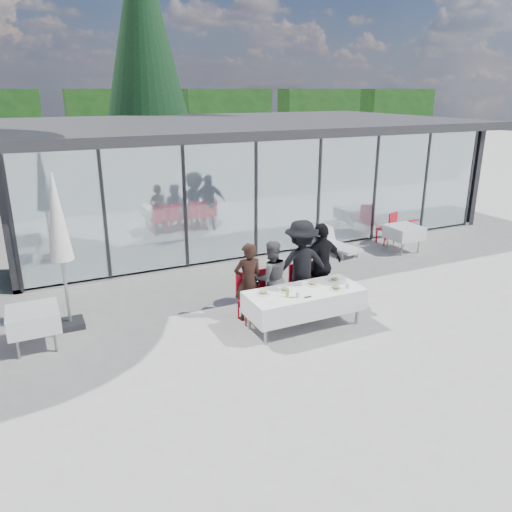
{
  "coord_description": "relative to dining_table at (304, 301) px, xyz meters",
  "views": [
    {
      "loc": [
        -4.49,
        -7.66,
        4.38
      ],
      "look_at": [
        -0.3,
        1.2,
        1.1
      ],
      "focal_mm": 35.0,
      "sensor_mm": 36.0,
      "label": 1
    }
  ],
  "objects": [
    {
      "name": "ground",
      "position": [
        -0.1,
        0.13,
        -0.54
      ],
      "size": [
        90.0,
        90.0,
        0.0
      ],
      "primitive_type": "plane",
      "color": "#9D9B95",
      "rests_on": "ground"
    },
    {
      "name": "pavilion",
      "position": [
        1.91,
        8.29,
        1.61
      ],
      "size": [
        14.8,
        8.8,
        3.44
      ],
      "color": "gray",
      "rests_on": "ground"
    },
    {
      "name": "treeline",
      "position": [
        -2.1,
        28.13,
        1.66
      ],
      "size": [
        62.5,
        2.0,
        4.4
      ],
      "color": "black",
      "rests_on": "ground"
    },
    {
      "name": "dining_table",
      "position": [
        0.0,
        0.0,
        0.0
      ],
      "size": [
        2.26,
        0.96,
        0.75
      ],
      "color": "white",
      "rests_on": "ground"
    },
    {
      "name": "diner_a",
      "position": [
        -0.83,
        0.76,
        0.26
      ],
      "size": [
        0.64,
        0.64,
        1.59
      ],
      "primitive_type": "imported",
      "rotation": [
        0.0,
        0.0,
        3.03
      ],
      "color": "black",
      "rests_on": "ground"
    },
    {
      "name": "diner_chair_a",
      "position": [
        -0.83,
        0.75,
        -0.0
      ],
      "size": [
        0.44,
        0.44,
        0.97
      ],
      "color": "red",
      "rests_on": "ground"
    },
    {
      "name": "diner_b",
      "position": [
        -0.33,
        0.76,
        0.25
      ],
      "size": [
        0.88,
        0.88,
        1.57
      ],
      "primitive_type": "imported",
      "rotation": [
        0.0,
        0.0,
        2.97
      ],
      "color": "#535353",
      "rests_on": "ground"
    },
    {
      "name": "diner_chair_b",
      "position": [
        -0.33,
        0.75,
        -0.0
      ],
      "size": [
        0.44,
        0.44,
        0.97
      ],
      "color": "red",
      "rests_on": "ground"
    },
    {
      "name": "diner_c",
      "position": [
        0.35,
        0.76,
        0.42
      ],
      "size": [
        1.47,
        1.47,
        1.91
      ],
      "primitive_type": "imported",
      "rotation": [
        0.0,
        0.0,
        2.92
      ],
      "color": "black",
      "rests_on": "ground"
    },
    {
      "name": "diner_chair_c",
      "position": [
        0.35,
        0.75,
        -0.0
      ],
      "size": [
        0.44,
        0.44,
        0.97
      ],
      "color": "red",
      "rests_on": "ground"
    },
    {
      "name": "diner_d",
      "position": [
        0.85,
        0.76,
        0.36
      ],
      "size": [
        1.22,
        1.22,
        1.79
      ],
      "primitive_type": "imported",
      "rotation": [
        0.0,
        0.0,
        3.31
      ],
      "color": "black",
      "rests_on": "ground"
    },
    {
      "name": "diner_chair_d",
      "position": [
        0.85,
        0.75,
        -0.0
      ],
      "size": [
        0.44,
        0.44,
        0.97
      ],
      "color": "red",
      "rests_on": "ground"
    },
    {
      "name": "plate_a",
      "position": [
        -0.79,
        0.18,
        0.24
      ],
      "size": [
        0.27,
        0.27,
        0.07
      ],
      "color": "silver",
      "rests_on": "dining_table"
    },
    {
      "name": "plate_b",
      "position": [
        -0.35,
        0.15,
        0.24
      ],
      "size": [
        0.27,
        0.27,
        0.07
      ],
      "color": "silver",
      "rests_on": "dining_table"
    },
    {
      "name": "plate_c",
      "position": [
        0.28,
        0.19,
        0.24
      ],
      "size": [
        0.27,
        0.27,
        0.07
      ],
      "color": "silver",
      "rests_on": "dining_table"
    },
    {
      "name": "plate_d",
      "position": [
        0.81,
        0.18,
        0.24
      ],
      "size": [
        0.27,
        0.27,
        0.07
      ],
      "color": "silver",
      "rests_on": "dining_table"
    },
    {
      "name": "plate_extra",
      "position": [
        0.57,
        -0.2,
        0.24
      ],
      "size": [
        0.27,
        0.27,
        0.07
      ],
      "color": "silver",
      "rests_on": "dining_table"
    },
    {
      "name": "juice_bottle",
      "position": [
        -0.45,
        -0.14,
        0.29
      ],
      "size": [
        0.06,
        0.06,
        0.16
      ],
      "primitive_type": "cylinder",
      "color": "#86C050",
      "rests_on": "dining_table"
    },
    {
      "name": "drinking_glasses",
      "position": [
        0.25,
        -0.25,
        0.26
      ],
      "size": [
        1.15,
        0.1,
        0.1
      ],
      "color": "silver",
      "rests_on": "dining_table"
    },
    {
      "name": "folded_eyeglasses",
      "position": [
        -0.12,
        -0.31,
        0.22
      ],
      "size": [
        0.14,
        0.03,
        0.01
      ],
      "primitive_type": "cube",
      "color": "black",
      "rests_on": "dining_table"
    },
    {
      "name": "spare_table_left",
      "position": [
        -4.73,
        1.3,
        0.02
      ],
      "size": [
        0.86,
        0.86,
        0.74
      ],
      "color": "white",
      "rests_on": "ground"
    },
    {
      "name": "spare_table_right",
      "position": [
        4.96,
        2.89,
        0.02
      ],
      "size": [
        0.86,
        0.86,
        0.74
      ],
      "color": "white",
      "rests_on": "ground"
    },
    {
      "name": "spare_chair_a",
      "position": [
        6.43,
        4.41,
        -0.0
      ],
      "size": [
        0.49,
        0.49,
        0.97
      ],
      "color": "red",
      "rests_on": "ground"
    },
    {
      "name": "spare_chair_b",
      "position": [
        5.04,
        3.62,
        -0.0
      ],
      "size": [
        0.57,
        0.57,
        0.97
      ],
      "color": "red",
      "rests_on": "ground"
    },
    {
      "name": "market_umbrella",
      "position": [
        -4.1,
        1.91,
        1.45
      ],
      "size": [
        0.5,
        0.5,
        3.0
      ],
      "color": "black",
      "rests_on": "ground"
    },
    {
      "name": "lounger",
      "position": [
        3.19,
        3.68,
        -0.28
      ],
      "size": [
        0.84,
        1.42,
        0.72
      ],
      "color": "silver",
      "rests_on": "ground"
    },
    {
      "name": "conifer_tree",
      "position": [
        0.4,
        13.13,
        5.45
      ],
      "size": [
        4.0,
        4.0,
        10.5
      ],
      "color": "#382316",
      "rests_on": "ground"
    }
  ]
}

